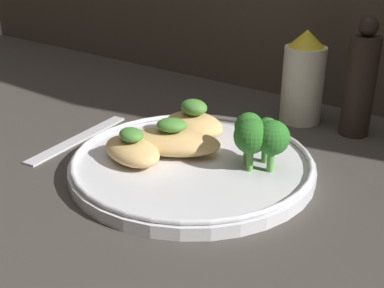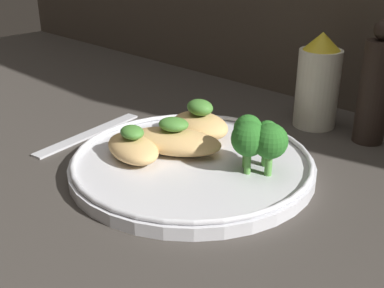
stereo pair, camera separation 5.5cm
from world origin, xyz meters
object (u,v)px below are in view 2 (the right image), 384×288
object	(u,v)px
sauce_bottle	(318,82)
pepper_grinder	(375,88)
plate	(192,163)
broccoli_bunch	(258,138)

from	to	relation	value
sauce_bottle	pepper_grinder	xyz separation A→B (cm)	(8.17, -0.00, 0.91)
plate	broccoli_bunch	world-z (taller)	broccoli_bunch
broccoli_bunch	pepper_grinder	bearing A→B (deg)	79.78
pepper_grinder	sauce_bottle	bearing A→B (deg)	180.00
broccoli_bunch	sauce_bottle	size ratio (longest dim) A/B	0.48
plate	broccoli_bunch	distance (cm)	8.87
pepper_grinder	broccoli_bunch	bearing A→B (deg)	-100.22
sauce_bottle	pepper_grinder	world-z (taller)	pepper_grinder
broccoli_bunch	sauce_bottle	bearing A→B (deg)	103.13
plate	broccoli_bunch	bearing A→B (deg)	21.46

